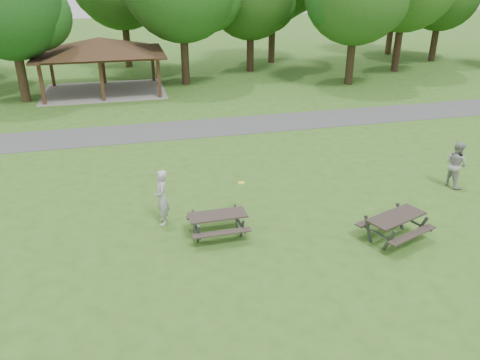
# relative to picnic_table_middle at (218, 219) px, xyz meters

# --- Properties ---
(ground) EXTENTS (160.00, 160.00, 0.00)m
(ground) POSITION_rel_picnic_table_middle_xyz_m (0.09, -2.65, -0.60)
(ground) COLOR #32601B
(ground) RESTS_ON ground
(asphalt_path) EXTENTS (120.00, 3.20, 0.02)m
(asphalt_path) POSITION_rel_picnic_table_middle_xyz_m (0.09, 11.35, -0.59)
(asphalt_path) COLOR #454547
(asphalt_path) RESTS_ON ground
(pavilion) EXTENTS (8.60, 7.01, 3.76)m
(pavilion) POSITION_rel_picnic_table_middle_xyz_m (-3.91, 21.35, 2.46)
(pavilion) COLOR #392114
(pavilion) RESTS_ON ground
(tree_row_d) EXTENTS (6.93, 6.60, 9.27)m
(tree_row_d) POSITION_rel_picnic_table_middle_xyz_m (-8.83, 19.87, 5.17)
(tree_row_d) COLOR #312316
(tree_row_d) RESTS_ON ground
(picnic_table_middle) EXTENTS (1.90, 1.55, 0.82)m
(picnic_table_middle) POSITION_rel_picnic_table_middle_xyz_m (0.00, 0.00, 0.00)
(picnic_table_middle) COLOR #2E2521
(picnic_table_middle) RESTS_ON ground
(picnic_table_far) EXTENTS (2.45, 2.21, 0.88)m
(picnic_table_far) POSITION_rel_picnic_table_middle_xyz_m (5.52, -1.60, 0.04)
(picnic_table_far) COLOR #2A221E
(picnic_table_far) RESTS_ON ground
(frisbee_in_flight) EXTENTS (0.28, 0.28, 0.02)m
(frisbee_in_flight) POSITION_rel_picnic_table_middle_xyz_m (1.13, 1.32, 0.60)
(frisbee_in_flight) COLOR yellow
(frisbee_in_flight) RESTS_ON ground
(frisbee_thrower) EXTENTS (0.49, 0.73, 1.96)m
(frisbee_thrower) POSITION_rel_picnic_table_middle_xyz_m (-1.66, 1.27, 0.38)
(frisbee_thrower) COLOR #B1B0B3
(frisbee_thrower) RESTS_ON ground
(frisbee_catcher) EXTENTS (0.88, 1.04, 1.89)m
(frisbee_catcher) POSITION_rel_picnic_table_middle_xyz_m (9.99, 1.49, 0.34)
(frisbee_catcher) COLOR #969698
(frisbee_catcher) RESTS_ON ground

